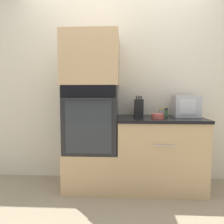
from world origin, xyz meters
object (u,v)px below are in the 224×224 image
Objects in this scene: wall_oven at (92,118)px; knife_block at (139,108)px; bowl at (158,116)px; condiment_jar_mid at (161,112)px; condiment_jar_near at (166,112)px; microwave at (186,106)px.

knife_block is (0.58, 0.15, 0.12)m from wall_oven.
condiment_jar_mid is (0.09, 0.34, 0.02)m from bowl.
wall_oven is 0.79m from bowl.
bowl is at bearing -119.55° from condiment_jar_near.
condiment_jar_near reaches higher than bowl.
condiment_jar_near is 0.10m from condiment_jar_mid.
condiment_jar_mid is at bearing 15.10° from knife_block.
microwave is 0.45m from bowl.
condiment_jar_near is (0.14, 0.25, 0.02)m from bowl.
knife_block is at bearing -164.90° from condiment_jar_mid.
knife_block is at bearing 177.94° from condiment_jar_near.
condiment_jar_mid is at bearing 74.68° from bowl.
microwave reaches higher than bowl.
knife_block reaches higher than condiment_jar_near.
microwave reaches higher than condiment_jar_near.
condiment_jar_near reaches higher than condiment_jar_mid.
microwave is 2.99× the size of condiment_jar_near.
wall_oven is 5.37× the size of bowl.
wall_oven reaches higher than condiment_jar_mid.
bowl is at bearing -149.48° from microwave.
microwave is at bearing -7.48° from condiment_jar_near.
knife_block is at bearing 175.74° from microwave.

